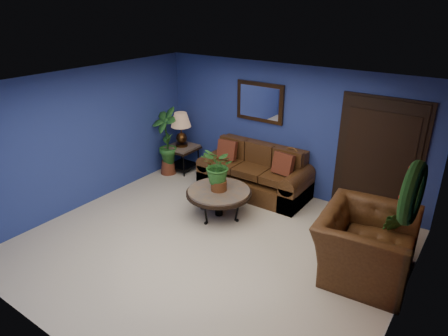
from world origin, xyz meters
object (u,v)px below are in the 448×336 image
Objects in this scene: sofa at (256,177)px; end_table at (182,152)px; armchair at (365,245)px; coffee_table at (219,193)px; side_chair at (287,171)px; table_lamp at (181,125)px.

sofa is 3.41× the size of end_table.
sofa is at bearing 57.55° from armchair.
armchair reaches higher than end_table.
coffee_table is 2.19m from end_table.
coffee_table is 1.12× the size of side_chair.
end_table is 0.87× the size of table_lamp.
side_chair is at bearing 1.70° from end_table.
side_chair is (2.54, 0.08, 0.14)m from end_table.
end_table is (-1.85, 1.16, 0.00)m from coffee_table.
armchair is at bearing -16.30° from end_table.
coffee_table is at bearing 82.05° from armchair.
table_lamp is (-1.85, 1.16, 0.61)m from coffee_table.
end_table is 2.54m from side_chair.
end_table is at bearing 68.76° from armchair.
table_lamp is (-0.00, 0.00, 0.61)m from end_table.
end_table is at bearing -168.01° from side_chair.
table_lamp is at bearing 135.00° from end_table.
table_lamp is 0.52× the size of armchair.
coffee_table is 1.83× the size of end_table.
armchair is (2.56, -1.33, 0.14)m from sofa.
side_chair is (2.54, 0.08, -0.46)m from table_lamp.
side_chair is at bearing 1.70° from table_lamp.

